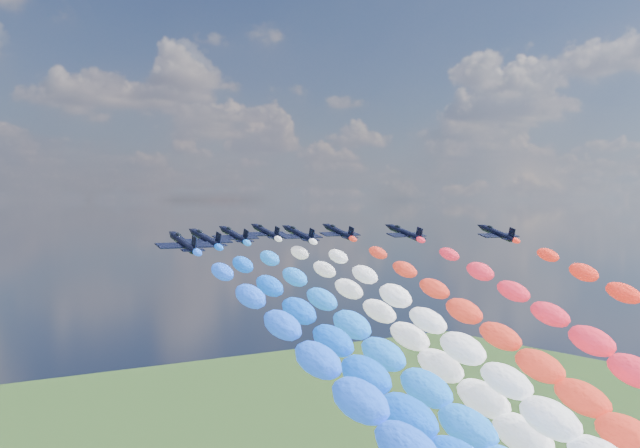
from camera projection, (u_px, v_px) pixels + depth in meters
jet_0 at (183, 243)px, 121.54m from camera, size 8.82×11.76×5.15m
jet_1 at (206, 239)px, 134.21m from camera, size 8.96×11.85×5.15m
jet_2 at (234, 235)px, 147.87m from camera, size 8.59×11.59×5.15m
trail_2 at (443, 430)px, 103.92m from camera, size 6.56×105.64×49.22m
jet_3 at (299, 234)px, 152.09m from camera, size 8.65×11.64×5.15m
trail_3 at (526, 421)px, 108.13m from camera, size 6.56×105.64×49.22m
jet_4 at (266, 232)px, 162.43m from camera, size 8.60×11.60×5.15m
trail_4 at (461, 402)px, 118.47m from camera, size 6.56×105.64×49.22m
jet_5 at (339, 232)px, 162.34m from camera, size 8.43×11.48×5.15m
trail_5 at (561, 402)px, 118.39m from camera, size 6.56×105.64×49.22m
jet_6 at (405, 233)px, 158.27m from camera, size 8.93×11.84×5.15m
jet_7 at (497, 233)px, 156.06m from camera, size 9.06×11.92×5.15m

